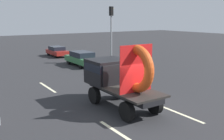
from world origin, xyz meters
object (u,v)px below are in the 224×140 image
at_px(flatbed_truck, 117,76).
at_px(distant_sedan, 82,58).
at_px(traffic_light, 111,27).
at_px(oncoming_car, 57,51).

bearing_deg(flatbed_truck, distant_sedan, 71.94).
bearing_deg(distant_sedan, traffic_light, -6.19).
relative_size(flatbed_truck, oncoming_car, 1.30).
bearing_deg(traffic_light, flatbed_truck, -122.02).
bearing_deg(traffic_light, distant_sedan, 173.81).
relative_size(distant_sedan, traffic_light, 0.74).
distance_m(distant_sedan, oncoming_car, 7.04).
bearing_deg(distant_sedan, flatbed_truck, -108.06).
xyz_separation_m(flatbed_truck, traffic_light, (6.97, 11.15, 2.09)).
height_order(distant_sedan, oncoming_car, distant_sedan).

